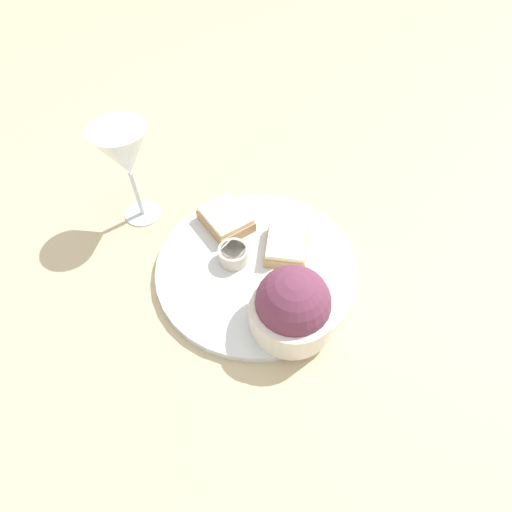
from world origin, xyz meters
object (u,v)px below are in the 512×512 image
salad_bowl (292,307)px  sauce_ramekin (233,254)px  cheese_toast_near (224,220)px  wine_glass (125,155)px  cheese_toast_far (288,246)px

salad_bowl → sauce_ramekin: (-0.13, -0.02, -0.02)m
salad_bowl → cheese_toast_near: bearing=178.4°
salad_bowl → sauce_ramekin: bearing=-173.5°
salad_bowl → wine_glass: (-0.31, -0.10, 0.08)m
sauce_ramekin → cheese_toast_near: same height
salad_bowl → sauce_ramekin: salad_bowl is taller
sauce_ramekin → cheese_toast_far: (0.03, 0.08, -0.00)m
salad_bowl → sauce_ramekin: size_ratio=2.51×
cheese_toast_near → wine_glass: wine_glass is taller
salad_bowl → wine_glass: bearing=-162.7°
sauce_ramekin → wine_glass: size_ratio=0.27×
cheese_toast_far → sauce_ramekin: bearing=-109.8°
sauce_ramekin → wine_glass: 0.22m
cheese_toast_near → wine_glass: (-0.11, -0.10, 0.10)m
cheese_toast_far → wine_glass: bearing=-142.1°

